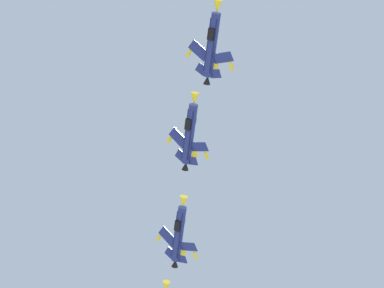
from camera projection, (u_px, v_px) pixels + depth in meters
name	position (u px, v px, depth m)	size (l,w,h in m)	color
fighter_jet_left_wing	(212.00, 43.00, 150.67)	(8.87, 15.83, 5.83)	navy
fighter_jet_right_wing	(190.00, 133.00, 157.93)	(8.27, 15.83, 6.67)	navy
fighter_jet_left_outer	(179.00, 233.00, 164.97)	(8.54, 15.83, 6.31)	navy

